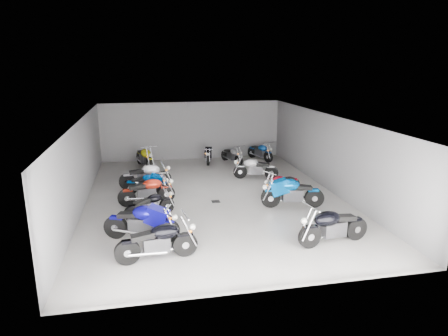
% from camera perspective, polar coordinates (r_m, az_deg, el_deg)
% --- Properties ---
extents(ground, '(14.00, 14.00, 0.00)m').
position_cam_1_polar(ground, '(16.21, -1.50, -4.24)').
color(ground, '#9F9D97').
rests_on(ground, ground).
extents(wall_back, '(10.00, 0.10, 3.20)m').
position_cam_1_polar(wall_back, '(22.56, -4.60, 5.33)').
color(wall_back, slate).
rests_on(wall_back, ground).
extents(wall_left, '(0.10, 14.00, 3.20)m').
position_cam_1_polar(wall_left, '(15.73, -19.79, 0.36)').
color(wall_left, slate).
rests_on(wall_left, ground).
extents(wall_right, '(0.10, 14.00, 3.20)m').
position_cam_1_polar(wall_right, '(17.31, 15.00, 1.99)').
color(wall_right, slate).
rests_on(wall_right, ground).
extents(ceiling, '(10.00, 14.00, 0.04)m').
position_cam_1_polar(ceiling, '(15.47, -1.58, 7.12)').
color(ceiling, black).
rests_on(ceiling, wall_back).
extents(drain_grate, '(0.32, 0.32, 0.01)m').
position_cam_1_polar(drain_grate, '(15.75, -1.19, -4.80)').
color(drain_grate, black).
rests_on(drain_grate, ground).
extents(motorcycle_left_a, '(2.29, 0.52, 1.01)m').
position_cam_1_polar(motorcycle_left_a, '(11.24, -9.45, -10.31)').
color(motorcycle_left_a, black).
rests_on(motorcycle_left_a, ground).
extents(motorcycle_left_b, '(2.31, 0.98, 1.06)m').
position_cam_1_polar(motorcycle_left_b, '(12.52, -11.60, -7.61)').
color(motorcycle_left_b, black).
rests_on(motorcycle_left_b, ground).
extents(motorcycle_left_c, '(1.79, 0.90, 0.84)m').
position_cam_1_polar(motorcycle_left_c, '(14.29, -10.48, -5.20)').
color(motorcycle_left_c, black).
rests_on(motorcycle_left_c, ground).
extents(motorcycle_left_d, '(2.19, 0.53, 0.96)m').
position_cam_1_polar(motorcycle_left_d, '(15.61, -10.89, -3.24)').
color(motorcycle_left_d, black).
rests_on(motorcycle_left_d, ground).
extents(motorcycle_left_e, '(1.91, 0.62, 0.85)m').
position_cam_1_polar(motorcycle_left_e, '(16.68, -10.95, -2.28)').
color(motorcycle_left_e, black).
rests_on(motorcycle_left_e, ground).
extents(motorcycle_left_f, '(2.26, 0.47, 0.99)m').
position_cam_1_polar(motorcycle_left_f, '(17.62, -11.07, -1.11)').
color(motorcycle_left_f, black).
rests_on(motorcycle_left_f, ground).
extents(motorcycle_right_a, '(2.34, 0.58, 1.03)m').
position_cam_1_polar(motorcycle_right_a, '(12.45, 15.28, -8.03)').
color(motorcycle_right_a, black).
rests_on(motorcycle_right_a, ground).
extents(motorcycle_right_c, '(2.36, 0.65, 1.04)m').
position_cam_1_polar(motorcycle_right_c, '(15.18, 9.66, -3.52)').
color(motorcycle_right_c, black).
rests_on(motorcycle_right_c, ground).
extents(motorcycle_right_d, '(1.86, 0.96, 0.88)m').
position_cam_1_polar(motorcycle_right_d, '(16.44, 8.22, -2.37)').
color(motorcycle_right_d, black).
rests_on(motorcycle_right_d, ground).
extents(motorcycle_right_f, '(2.07, 0.74, 0.93)m').
position_cam_1_polar(motorcycle_right_f, '(18.72, 4.48, -0.04)').
color(motorcycle_right_f, black).
rests_on(motorcycle_right_f, ground).
extents(motorcycle_back_b, '(0.85, 2.20, 1.00)m').
position_cam_1_polar(motorcycle_back_b, '(21.12, -11.28, 1.52)').
color(motorcycle_back_b, black).
rests_on(motorcycle_back_b, ground).
extents(motorcycle_back_d, '(0.61, 1.93, 0.86)m').
position_cam_1_polar(motorcycle_back_d, '(21.77, -2.15, 1.99)').
color(motorcycle_back_d, black).
rests_on(motorcycle_back_d, ground).
extents(motorcycle_back_e, '(0.84, 1.78, 0.83)m').
position_cam_1_polar(motorcycle_back_e, '(21.69, 1.15, 1.90)').
color(motorcycle_back_e, black).
rests_on(motorcycle_back_e, ground).
extents(motorcycle_back_f, '(0.94, 1.91, 0.89)m').
position_cam_1_polar(motorcycle_back_f, '(22.42, 5.21, 2.36)').
color(motorcycle_back_f, black).
rests_on(motorcycle_back_f, ground).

